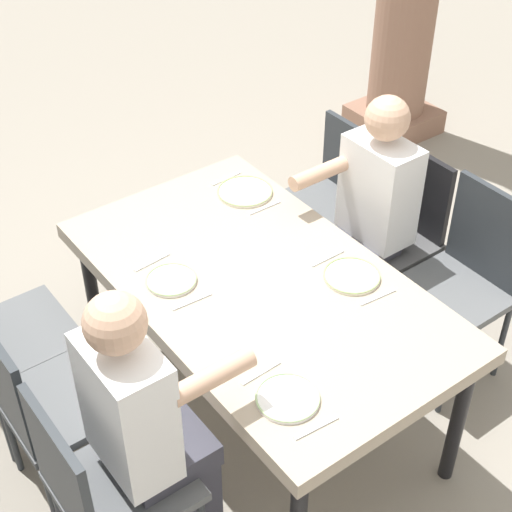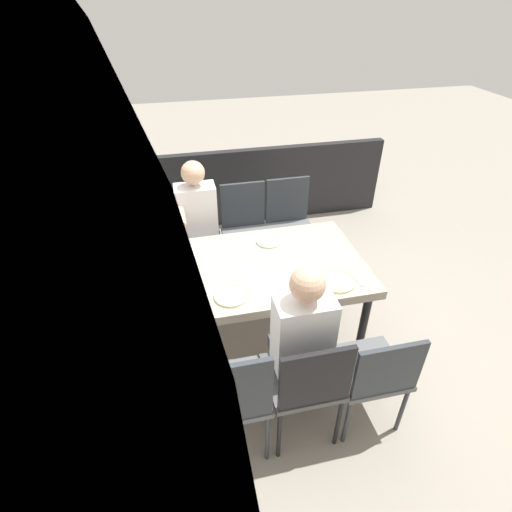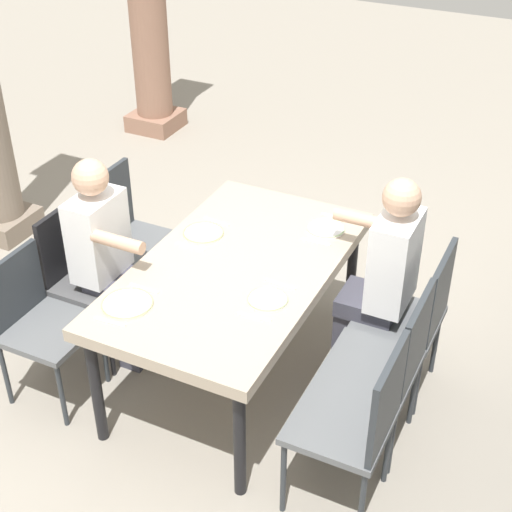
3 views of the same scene
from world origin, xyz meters
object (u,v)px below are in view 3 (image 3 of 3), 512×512
(chair_mid_south, at_px, (388,361))
(chair_east_south, at_px, (414,313))
(chair_west_south, at_px, (358,419))
(plate_0, at_px, (127,304))
(diner_man_white, at_px, (110,259))
(plate_2, at_px, (203,233))
(plate_1, at_px, (268,299))
(chair_east_north, at_px, (129,232))
(dining_table, at_px, (236,275))
(chair_mid_north, at_px, (85,270))
(plate_3, at_px, (326,228))
(chair_west_north, at_px, (37,318))
(diner_woman_green, at_px, (380,278))

(chair_mid_south, distance_m, chair_east_south, 0.45)
(chair_west_south, distance_m, plate_0, 1.25)
(diner_man_white, bearing_deg, plate_2, -49.42)
(chair_west_south, relative_size, plate_1, 4.63)
(chair_mid_south, height_order, chair_east_north, chair_mid_south)
(chair_mid_south, xyz_separation_m, plate_0, (-0.40, 1.23, 0.22))
(chair_west_south, xyz_separation_m, plate_0, (0.04, 1.23, 0.21))
(chair_mid_south, bearing_deg, chair_west_south, -179.95)
(chair_mid_south, distance_m, plate_0, 1.31)
(dining_table, height_order, plate_1, plate_1)
(chair_mid_north, height_order, chair_mid_south, chair_mid_south)
(chair_west_south, relative_size, chair_east_south, 1.03)
(chair_mid_north, xyz_separation_m, plate_3, (0.69, -1.20, 0.22))
(chair_west_north, bearing_deg, chair_east_south, -63.75)
(plate_0, distance_m, plate_1, 0.69)
(chair_west_north, height_order, chair_mid_north, chair_mid_north)
(chair_west_north, bearing_deg, dining_table, -57.26)
(chair_mid_south, height_order, diner_man_white, diner_man_white)
(dining_table, bearing_deg, chair_mid_south, -98.81)
(dining_table, xyz_separation_m, plate_2, (0.20, 0.31, 0.07))
(chair_mid_south, bearing_deg, chair_mid_north, 90.00)
(chair_west_south, xyz_separation_m, chair_mid_north, (0.44, 1.81, -0.01))
(diner_woman_green, bearing_deg, plate_0, 130.03)
(chair_west_south, distance_m, chair_mid_south, 0.44)
(chair_west_south, relative_size, chair_mid_north, 1.04)
(dining_table, bearing_deg, chair_west_north, 122.74)
(diner_man_white, distance_m, plate_3, 1.22)
(chair_east_north, xyz_separation_m, chair_east_south, (0.00, -1.82, -0.02))
(diner_man_white, bearing_deg, plate_1, -93.66)
(chair_east_south, xyz_separation_m, plate_1, (-0.52, 0.62, 0.24))
(plate_1, bearing_deg, chair_mid_south, -83.86)
(chair_east_north, height_order, plate_1, chair_east_north)
(chair_mid_north, bearing_deg, plate_3, -60.12)
(chair_west_north, xyz_separation_m, chair_east_north, (0.89, 0.01, 0.04))
(diner_man_white, relative_size, plate_3, 5.74)
(chair_mid_south, distance_m, plate_2, 1.28)
(chair_mid_north, distance_m, chair_mid_south, 1.81)
(dining_table, height_order, chair_west_south, chair_west_south)
(chair_east_south, relative_size, plate_3, 4.16)
(chair_mid_south, distance_m, plate_1, 0.66)
(chair_west_north, bearing_deg, plate_3, -46.71)
(plate_3, bearing_deg, chair_east_north, 101.11)
(plate_0, bearing_deg, chair_east_north, 34.60)
(chair_east_north, distance_m, plate_0, 1.06)
(dining_table, relative_size, plate_0, 6.57)
(dining_table, height_order, chair_west_north, chair_west_north)
(chair_west_south, distance_m, diner_man_white, 1.68)
(plate_0, distance_m, plate_2, 0.74)
(diner_woman_green, bearing_deg, plate_3, 60.13)
(plate_0, relative_size, plate_2, 1.11)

